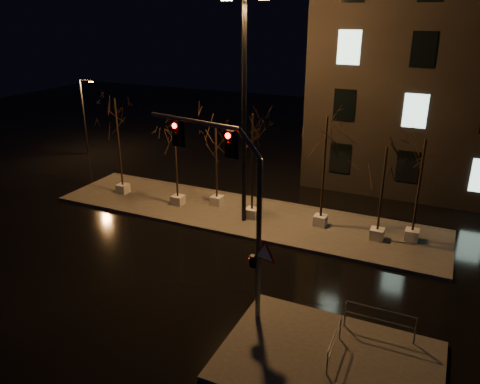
% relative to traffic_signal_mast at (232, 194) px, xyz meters
% --- Properties ---
extents(ground, '(90.00, 90.00, 0.00)m').
position_rel_traffic_signal_mast_xyz_m(ground, '(-3.38, 2.14, -4.77)').
color(ground, black).
rests_on(ground, ground).
extents(median, '(22.00, 5.00, 0.15)m').
position_rel_traffic_signal_mast_xyz_m(median, '(-3.38, 8.14, -4.69)').
color(median, '#403F39').
rests_on(median, ground).
extents(sidewalk_corner, '(7.00, 5.00, 0.15)m').
position_rel_traffic_signal_mast_xyz_m(sidewalk_corner, '(4.12, -1.36, -4.69)').
color(sidewalk_corner, '#403F39').
rests_on(sidewalk_corner, ground).
extents(tree_0, '(1.80, 1.80, 6.04)m').
position_rel_traffic_signal_mast_xyz_m(tree_0, '(-11.39, 7.95, -0.04)').
color(tree_0, silver).
rests_on(tree_0, median).
extents(tree_1, '(1.80, 1.80, 5.05)m').
position_rel_traffic_signal_mast_xyz_m(tree_1, '(-7.27, 7.75, -0.78)').
color(tree_1, silver).
rests_on(tree_1, median).
extents(tree_2, '(1.80, 1.80, 4.68)m').
position_rel_traffic_signal_mast_xyz_m(tree_2, '(-5.16, 8.62, -1.06)').
color(tree_2, silver).
rests_on(tree_2, median).
extents(tree_3, '(1.80, 1.80, 5.89)m').
position_rel_traffic_signal_mast_xyz_m(tree_3, '(-2.60, 7.83, -0.15)').
color(tree_3, silver).
rests_on(tree_3, median).
extents(tree_4, '(1.80, 1.80, 5.98)m').
position_rel_traffic_signal_mast_xyz_m(tree_4, '(1.06, 8.46, -0.08)').
color(tree_4, silver).
rests_on(tree_4, median).
extents(tree_5, '(1.80, 1.80, 4.85)m').
position_rel_traffic_signal_mast_xyz_m(tree_5, '(4.05, 8.06, -0.94)').
color(tree_5, silver).
rests_on(tree_5, median).
extents(tree_6, '(1.80, 1.80, 5.26)m').
position_rel_traffic_signal_mast_xyz_m(tree_6, '(5.62, 8.69, -0.63)').
color(tree_6, silver).
rests_on(tree_6, median).
extents(traffic_signal_mast, '(5.65, 1.30, 7.03)m').
position_rel_traffic_signal_mast_xyz_m(traffic_signal_mast, '(0.00, 0.00, 0.00)').
color(traffic_signal_mast, '#575A5F').
rests_on(traffic_signal_mast, sidewalk_corner).
extents(streetlight_main, '(2.79, 1.12, 11.33)m').
position_rel_traffic_signal_mast_xyz_m(streetlight_main, '(-2.86, 7.33, 1.92)').
color(streetlight_main, black).
rests_on(streetlight_main, median).
extents(streetlight_far, '(1.13, 0.52, 5.91)m').
position_rel_traffic_signal_mast_xyz_m(streetlight_far, '(-19.51, 14.02, -1.52)').
color(streetlight_far, black).
rests_on(streetlight_far, ground).
extents(guard_rail_a, '(2.43, 0.06, 1.05)m').
position_rel_traffic_signal_mast_xyz_m(guard_rail_a, '(5.35, 0.59, -3.94)').
color(guard_rail_a, '#575A5F').
rests_on(guard_rail_a, sidewalk_corner).
extents(guard_rail_b, '(0.08, 1.88, 0.89)m').
position_rel_traffic_signal_mast_xyz_m(guard_rail_b, '(4.20, -1.13, -4.05)').
color(guard_rail_b, '#575A5F').
rests_on(guard_rail_b, sidewalk_corner).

